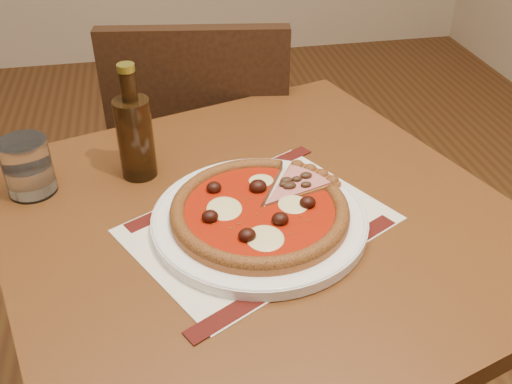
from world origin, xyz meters
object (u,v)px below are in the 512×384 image
Objects in this scene: pizza at (260,210)px; water_glass at (28,167)px; bottle at (135,134)px; table at (258,260)px; plate at (260,220)px; chair_far at (203,156)px.

water_glass is (-0.37, 0.17, 0.02)m from pizza.
bottle is (-0.18, 0.19, 0.05)m from pizza.
table is 0.12m from plate.
chair_far is 0.63m from water_glass.
plate is at bearing -24.87° from water_glass.
chair_far is 2.63× the size of plate.
plate is at bearing -45.93° from bottle.
table is 1.10× the size of chair_far.
pizza reaches higher than plate.
water_glass is at bearing -174.02° from bottle.
water_glass is at bearing 155.11° from pizza.
water_glass is at bearing 61.57° from chair_far.
plate is 1.63× the size of bottle.
table is 0.42m from water_glass.
plate is at bearing 101.56° from chair_far.
bottle is at bearing 134.07° from plate.
table is 2.90× the size of plate.
pizza reaches higher than table.
plate is 0.41m from water_glass.
chair_far is (-0.03, 0.59, -0.13)m from table.
pizza is 1.34× the size of bottle.
water_glass is (-0.37, 0.14, 0.15)m from table.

